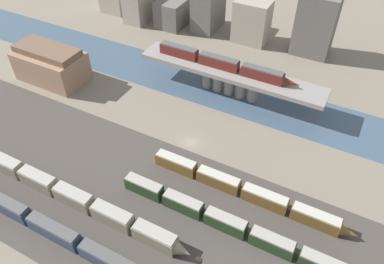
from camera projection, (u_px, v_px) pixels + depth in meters
ground_plane at (191, 143)px, 100.42m from camera, size 400.00×400.00×0.00m
railbed_yard at (141, 208)px, 84.77m from camera, size 280.00×42.00×0.01m
river_water at (229, 93)px, 116.94m from camera, size 320.00×19.00×0.01m
bridge at (230, 76)px, 112.71m from camera, size 57.66×9.28×8.31m
train_on_bridge at (224, 63)px, 111.05m from camera, size 44.29×2.63×3.45m
train_yard_near at (86, 248)px, 75.13m from camera, size 87.67×2.66×3.93m
train_yard_mid at (42, 182)px, 87.76m from camera, size 78.05×3.08×4.02m
train_yard_far at (230, 225)px, 79.36m from camera, size 53.97×2.73×3.66m
train_yard_outer at (246, 191)px, 86.03m from camera, size 48.92×2.67×3.61m
warehouse_building at (51, 64)px, 119.21m from camera, size 21.63×12.67×11.39m
city_block_center at (172, 13)px, 147.10m from camera, size 10.30×11.90×10.25m
city_block_right at (208, 8)px, 143.21m from camera, size 8.53×14.34×16.55m
city_block_far_right at (252, 22)px, 136.06m from camera, size 12.51×8.78×15.48m
city_block_tall at (315, 25)px, 127.63m from camera, size 12.96×9.14×21.49m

